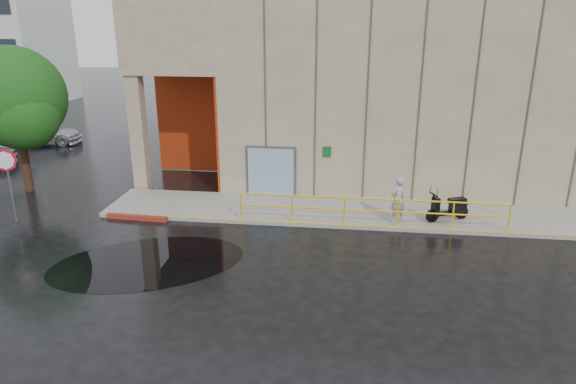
{
  "coord_description": "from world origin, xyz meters",
  "views": [
    {
      "loc": [
        3.43,
        -14.19,
        7.31
      ],
      "look_at": [
        1.28,
        3.0,
        1.33
      ],
      "focal_mm": 32.0,
      "sensor_mm": 36.0,
      "label": 1
    }
  ],
  "objects_px": {
    "red_curb": "(137,217)",
    "tree_near": "(16,102)",
    "stop_sign": "(7,170)",
    "car_c": "(40,133)",
    "person": "(398,200)",
    "scooter": "(449,201)"
  },
  "relations": [
    {
      "from": "red_curb",
      "to": "tree_near",
      "type": "bearing_deg",
      "value": 156.57
    },
    {
      "from": "stop_sign",
      "to": "car_c",
      "type": "distance_m",
      "value": 13.11
    },
    {
      "from": "person",
      "to": "red_curb",
      "type": "xyz_separation_m",
      "value": [
        -9.67,
        -0.64,
        -0.92
      ]
    },
    {
      "from": "stop_sign",
      "to": "car_c",
      "type": "bearing_deg",
      "value": 125.98
    },
    {
      "from": "scooter",
      "to": "stop_sign",
      "type": "distance_m",
      "value": 16.08
    },
    {
      "from": "person",
      "to": "car_c",
      "type": "height_order",
      "value": "person"
    },
    {
      "from": "tree_near",
      "to": "red_curb",
      "type": "bearing_deg",
      "value": -23.43
    },
    {
      "from": "car_c",
      "to": "tree_near",
      "type": "relative_size",
      "value": 0.75
    },
    {
      "from": "stop_sign",
      "to": "car_c",
      "type": "height_order",
      "value": "stop_sign"
    },
    {
      "from": "scooter",
      "to": "car_c",
      "type": "distance_m",
      "value": 24.11
    },
    {
      "from": "stop_sign",
      "to": "person",
      "type": "bearing_deg",
      "value": 13.8
    },
    {
      "from": "scooter",
      "to": "stop_sign",
      "type": "height_order",
      "value": "stop_sign"
    },
    {
      "from": "tree_near",
      "to": "scooter",
      "type": "bearing_deg",
      "value": -5.08
    },
    {
      "from": "car_c",
      "to": "scooter",
      "type": "bearing_deg",
      "value": -128.61
    },
    {
      "from": "person",
      "to": "car_c",
      "type": "xyz_separation_m",
      "value": [
        -20.17,
        10.11,
        -0.33
      ]
    },
    {
      "from": "scooter",
      "to": "red_curb",
      "type": "distance_m",
      "value": 11.62
    },
    {
      "from": "red_curb",
      "to": "car_c",
      "type": "height_order",
      "value": "car_c"
    },
    {
      "from": "stop_sign",
      "to": "car_c",
      "type": "relative_size",
      "value": 0.6
    },
    {
      "from": "stop_sign",
      "to": "tree_near",
      "type": "relative_size",
      "value": 0.45
    },
    {
      "from": "person",
      "to": "stop_sign",
      "type": "bearing_deg",
      "value": -29.16
    },
    {
      "from": "red_curb",
      "to": "person",
      "type": "bearing_deg",
      "value": 3.8
    },
    {
      "from": "scooter",
      "to": "red_curb",
      "type": "height_order",
      "value": "scooter"
    }
  ]
}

